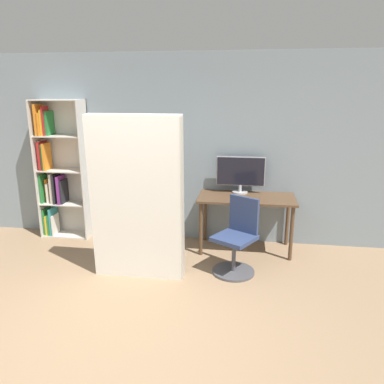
{
  "coord_description": "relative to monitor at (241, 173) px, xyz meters",
  "views": [
    {
      "loc": [
        1.18,
        -2.65,
        2.18
      ],
      "look_at": [
        0.58,
        1.45,
        1.05
      ],
      "focal_mm": 35.0,
      "sensor_mm": 36.0,
      "label": 1
    }
  ],
  "objects": [
    {
      "name": "desk",
      "position": [
        0.1,
        -0.2,
        -0.39
      ],
      "size": [
        1.31,
        0.65,
        0.77
      ],
      "color": "brown",
      "rests_on": "ground"
    },
    {
      "name": "ground_plane",
      "position": [
        -1.11,
        -2.51,
        -1.06
      ],
      "size": [
        16.0,
        16.0,
        0.0
      ],
      "primitive_type": "plane",
      "color": "#937556"
    },
    {
      "name": "office_chair",
      "position": [
        -0.01,
        -0.88,
        -0.69
      ],
      "size": [
        0.6,
        0.6,
        0.93
      ],
      "color": "#4C4C51",
      "rests_on": "ground"
    },
    {
      "name": "wall_back",
      "position": [
        -1.11,
        0.16,
        0.29
      ],
      "size": [
        8.0,
        0.06,
        2.7
      ],
      "color": "gray",
      "rests_on": "ground"
    },
    {
      "name": "monitor",
      "position": [
        0.0,
        0.0,
        0.0
      ],
      "size": [
        0.68,
        0.22,
        0.52
      ],
      "color": "#B7B7BC",
      "rests_on": "desk"
    },
    {
      "name": "bookshelf",
      "position": [
        -2.73,
        -0.01,
        -0.07
      ],
      "size": [
        0.74,
        0.33,
        2.06
      ],
      "color": "beige",
      "rests_on": "ground"
    },
    {
      "name": "mattress_near",
      "position": [
        -1.15,
        -1.17,
        -0.1
      ],
      "size": [
        1.08,
        0.24,
        1.93
      ],
      "color": "silver",
      "rests_on": "ground"
    }
  ]
}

